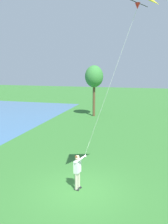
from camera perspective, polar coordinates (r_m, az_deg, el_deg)
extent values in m
plane|color=#33702D|center=(11.97, -1.06, -18.45)|extent=(120.00, 120.00, 0.00)
cube|color=#232328|center=(12.14, -1.22, -17.83)|extent=(0.26, 0.16, 0.06)
cylinder|color=beige|center=(11.95, -1.32, -16.04)|extent=(0.14, 0.14, 0.82)
cube|color=#232328|center=(11.96, -1.80, -18.32)|extent=(0.26, 0.16, 0.06)
cylinder|color=beige|center=(11.77, -1.90, -16.51)|extent=(0.14, 0.14, 0.82)
cube|color=white|center=(11.55, -1.63, -13.13)|extent=(0.30, 0.44, 0.60)
sphere|color=beige|center=(11.38, -1.64, -11.02)|extent=(0.22, 0.22, 0.22)
ellipsoid|color=#4C3319|center=(11.37, -1.71, -10.82)|extent=(0.27, 0.27, 0.13)
cylinder|color=white|center=(11.35, -0.43, -11.11)|extent=(0.48, 0.43, 0.43)
cylinder|color=white|center=(11.21, -0.85, -11.41)|extent=(0.56, 0.25, 0.43)
sphere|color=beige|center=(11.17, 0.09, -10.78)|extent=(0.10, 0.10, 0.10)
cone|color=red|center=(9.83, 12.89, 23.86)|extent=(0.27, 0.27, 0.22)
cylinder|color=black|center=(9.86, 12.92, 24.48)|extent=(0.73, 1.45, 0.02)
cylinder|color=silver|center=(9.97, 5.86, 5.30)|extent=(2.20, 0.48, 6.33)
cylinder|color=brown|center=(28.42, 2.43, 2.89)|extent=(0.30, 0.30, 3.90)
ellipsoid|color=#387F38|center=(28.17, 2.48, 8.66)|extent=(2.16, 2.35, 2.60)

